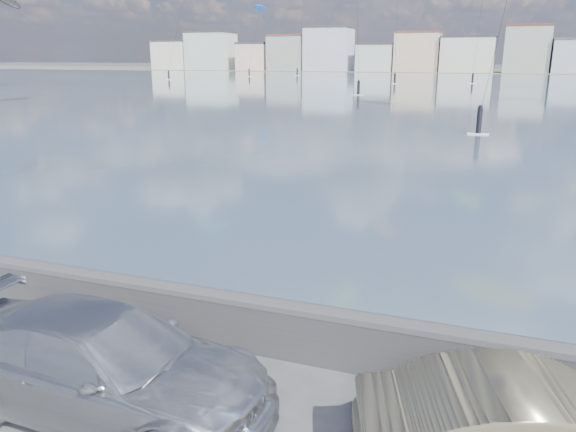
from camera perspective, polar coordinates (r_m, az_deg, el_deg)
name	(u,v)px	position (r m, az deg, el deg)	size (l,w,h in m)	color
ground	(126,429)	(8.90, -16.15, -20.06)	(700.00, 700.00, 0.00)	#333335
bay_water	(470,89)	(97.39, 18.00, 12.22)	(500.00, 177.00, 0.00)	#2F4759
far_shore_strip	(487,71)	(205.76, 19.60, 13.68)	(500.00, 60.00, 0.00)	#4C473D
seawall	(213,314)	(10.55, -7.67, -9.80)	(400.00, 0.36, 1.08)	#28282B
far_buildings	(493,52)	(191.68, 20.07, 15.34)	(240.79, 13.26, 14.60)	beige
car_silver	(104,363)	(9.00, -18.21, -13.98)	(2.17, 5.33, 1.55)	#B7BABF
kitesurfer_12	(260,9)	(161.72, -2.90, 20.26)	(5.61, 19.40, 18.58)	blue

